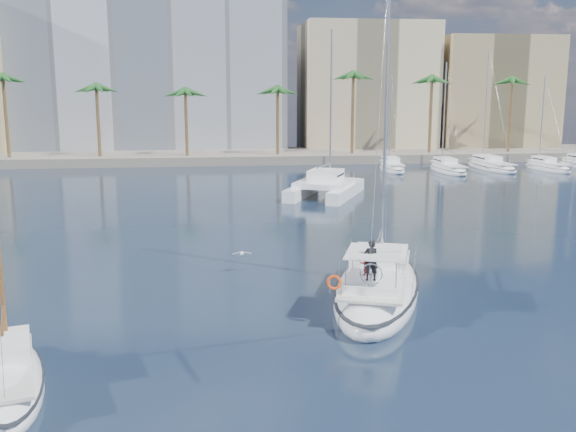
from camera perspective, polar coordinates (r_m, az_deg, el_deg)
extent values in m
plane|color=black|center=(32.31, -2.13, -6.56)|extent=(160.00, 160.00, 0.00)
cube|color=gray|center=(92.18, -5.33, 5.30)|extent=(120.00, 14.00, 1.20)
cube|color=silver|center=(104.21, -12.46, 13.14)|extent=(42.00, 16.00, 28.00)
cube|color=beige|center=(103.63, 6.91, 11.11)|extent=(20.00, 14.00, 20.00)
cube|color=tan|center=(108.27, 17.65, 10.14)|extent=(18.00, 12.00, 18.00)
cylinder|color=brown|center=(87.84, -5.31, 8.06)|extent=(0.44, 0.44, 10.50)
sphere|color=#20551F|center=(87.73, -5.37, 11.49)|extent=(3.60, 3.60, 3.60)
cylinder|color=brown|center=(95.10, 15.84, 7.92)|extent=(0.44, 0.44, 10.50)
sphere|color=#20551F|center=(94.99, 16.00, 11.08)|extent=(3.60, 3.60, 3.60)
ellipsoid|color=white|center=(31.23, 7.93, -6.58)|extent=(7.65, 12.73, 2.52)
ellipsoid|color=black|center=(31.12, 7.95, -5.95)|extent=(7.72, 12.85, 0.18)
cube|color=silver|center=(30.73, 7.94, -5.01)|extent=(5.60, 9.50, 0.12)
cube|color=white|center=(31.98, 8.16, -3.71)|extent=(3.76, 4.60, 0.60)
cube|color=black|center=(31.97, 8.16, -3.67)|extent=(3.63, 4.17, 0.14)
cylinder|color=#B7BABF|center=(32.34, 8.73, 10.16)|extent=(0.15, 0.15, 15.91)
cylinder|color=#B7BABF|center=(30.68, 8.07, -2.03)|extent=(1.72, 4.66, 0.11)
cube|color=white|center=(28.43, 7.58, -5.83)|extent=(3.17, 3.62, 0.36)
cube|color=silver|center=(27.95, 7.63, -3.21)|extent=(3.17, 3.62, 0.04)
torus|color=silver|center=(27.12, 7.41, -5.18)|extent=(0.92, 0.37, 0.96)
torus|color=#FF430D|center=(26.92, 4.14, -5.90)|extent=(0.66, 0.39, 0.64)
imported|color=black|center=(27.75, 7.37, -3.93)|extent=(0.66, 0.43, 1.80)
imported|color=maroon|center=(28.63, 6.90, -4.22)|extent=(0.52, 0.41, 1.05)
ellipsoid|color=white|center=(23.85, -23.60, -13.47)|extent=(4.14, 7.55, 1.69)
ellipsoid|color=black|center=(23.76, -23.64, -12.94)|extent=(4.18, 7.62, 0.18)
cube|color=silver|center=(23.47, -23.72, -12.17)|extent=(3.02, 5.64, 0.12)
cube|color=white|center=(24.11, -23.77, -10.63)|extent=(2.11, 2.68, 0.60)
cube|color=black|center=(24.11, -23.77, -10.59)|extent=(2.05, 2.42, 0.14)
cylinder|color=brown|center=(23.12, -24.02, -8.41)|extent=(0.90, 2.83, 0.11)
cube|color=white|center=(61.27, 1.55, 2.40)|extent=(5.56, 9.91, 1.10)
cube|color=white|center=(60.24, 5.20, 2.21)|extent=(5.56, 9.91, 1.10)
cube|color=white|center=(60.12, 3.24, 2.94)|extent=(6.61, 7.14, 0.50)
cube|color=white|center=(60.52, 3.37, 3.66)|extent=(3.92, 4.05, 1.00)
cube|color=black|center=(60.51, 3.38, 3.71)|extent=(3.76, 3.68, 0.18)
cylinder|color=#B7BABF|center=(61.54, 3.83, 9.79)|extent=(0.18, 0.18, 13.87)
ellipsoid|color=silver|center=(35.07, -4.12, -3.33)|extent=(0.22, 0.42, 0.20)
sphere|color=silver|center=(35.26, -4.14, -3.22)|extent=(0.11, 0.11, 0.11)
cube|color=gray|center=(35.05, -4.61, -3.30)|extent=(0.48, 0.17, 0.11)
cube|color=gray|center=(35.08, -3.64, -3.27)|extent=(0.48, 0.17, 0.11)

